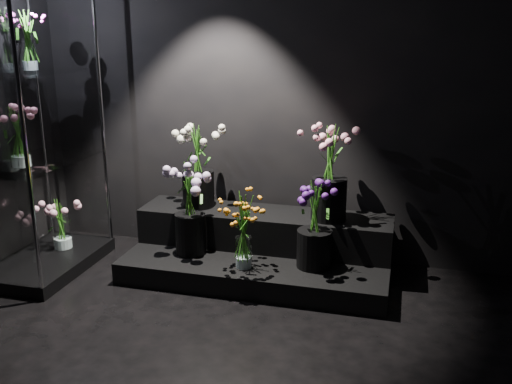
% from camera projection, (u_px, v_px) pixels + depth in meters
% --- Properties ---
extents(wall_back, '(4.00, 0.00, 4.00)m').
position_uv_depth(wall_back, '(278.00, 86.00, 4.47)').
color(wall_back, black).
rests_on(wall_back, floor).
extents(display_riser, '(2.00, 0.89, 0.44)m').
position_uv_depth(display_riser, '(261.00, 248.00, 4.46)').
color(display_riser, black).
rests_on(display_riser, floor).
extents(display_case, '(0.61, 1.02, 2.25)m').
position_uv_depth(display_case, '(34.00, 129.00, 4.22)').
color(display_case, black).
rests_on(display_case, floor).
extents(bouquet_orange_bells, '(0.31, 0.31, 0.56)m').
position_uv_depth(bouquet_orange_bells, '(244.00, 230.00, 4.07)').
color(bouquet_orange_bells, white).
rests_on(bouquet_orange_bells, display_riser).
extents(bouquet_lilac, '(0.42, 0.42, 0.70)m').
position_uv_depth(bouquet_lilac, '(189.00, 203.00, 4.30)').
color(bouquet_lilac, black).
rests_on(bouquet_lilac, display_riser).
extents(bouquet_purple, '(0.38, 0.38, 0.66)m').
position_uv_depth(bouquet_purple, '(315.00, 220.00, 4.07)').
color(bouquet_purple, black).
rests_on(bouquet_purple, display_riser).
extents(bouquet_cream_roses, '(0.42, 0.42, 0.68)m').
position_uv_depth(bouquet_cream_roses, '(197.00, 160.00, 4.54)').
color(bouquet_cream_roses, black).
rests_on(bouquet_cream_roses, display_riser).
extents(bouquet_pink_roses, '(0.48, 0.48, 0.71)m').
position_uv_depth(bouquet_pink_roses, '(330.00, 168.00, 4.22)').
color(bouquet_pink_roses, black).
rests_on(bouquet_pink_roses, display_riser).
extents(bouquet_case_pink, '(0.35, 0.35, 0.45)m').
position_uv_depth(bouquet_case_pink, '(18.00, 134.00, 4.07)').
color(bouquet_case_pink, white).
rests_on(bouquet_case_pink, display_case).
extents(bouquet_case_magenta, '(0.23, 0.23, 0.42)m').
position_uv_depth(bouquet_case_magenta, '(28.00, 40.00, 4.16)').
color(bouquet_case_magenta, white).
rests_on(bouquet_case_magenta, display_case).
extents(bouquet_case_base_pink, '(0.35, 0.35, 0.43)m').
position_uv_depth(bouquet_case_base_pink, '(61.00, 222.00, 4.62)').
color(bouquet_case_base_pink, white).
rests_on(bouquet_case_base_pink, display_case).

